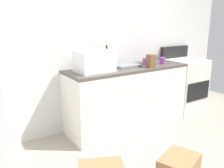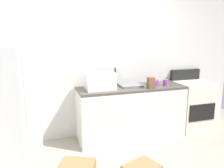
{
  "view_description": "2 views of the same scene",
  "coord_description": "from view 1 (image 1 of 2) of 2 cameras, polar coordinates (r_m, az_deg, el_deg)",
  "views": [
    {
      "loc": [
        -1.72,
        -1.48,
        1.54
      ],
      "look_at": [
        -0.22,
        0.81,
        0.81
      ],
      "focal_mm": 38.6,
      "sensor_mm": 36.0,
      "label": 1
    },
    {
      "loc": [
        -1.16,
        -2.32,
        1.76
      ],
      "look_at": [
        -0.14,
        0.87,
        1.04
      ],
      "focal_mm": 37.33,
      "sensor_mm": 36.0,
      "label": 2
    }
  ],
  "objects": [
    {
      "name": "mixing_bowl",
      "position": [
        3.7,
        8.7,
        5.46
      ],
      "size": [
        0.19,
        0.19,
        0.09
      ],
      "primitive_type": "cylinder",
      "color": "purple",
      "rests_on": "kitchen_counter"
    },
    {
      "name": "wall_back",
      "position": [
        3.5,
        -3.68,
        10.92
      ],
      "size": [
        5.0,
        0.1,
        2.6
      ],
      "primitive_type": "cube",
      "color": "silver",
      "rests_on": "ground_plane"
    },
    {
      "name": "kitchen_counter",
      "position": [
        3.53,
        3.61,
        -3.12
      ],
      "size": [
        1.8,
        0.6,
        0.9
      ],
      "color": "silver",
      "rests_on": "ground_plane"
    },
    {
      "name": "stove_oven",
      "position": [
        4.35,
        16.58,
        -0.07
      ],
      "size": [
        0.6,
        0.61,
        1.1
      ],
      "color": "silver",
      "rests_on": "ground_plane"
    },
    {
      "name": "sink_basin",
      "position": [
        3.46,
        3.21,
        4.45
      ],
      "size": [
        0.36,
        0.32,
        0.03
      ],
      "primitive_type": "cube",
      "color": "slate",
      "rests_on": "kitchen_counter"
    },
    {
      "name": "microwave",
      "position": [
        3.08,
        -4.19,
        5.42
      ],
      "size": [
        0.46,
        0.34,
        0.27
      ],
      "primitive_type": "cube",
      "color": "white",
      "rests_on": "kitchen_counter"
    },
    {
      "name": "knife_block",
      "position": [
        3.42,
        9.2,
        5.44
      ],
      "size": [
        0.1,
        0.1,
        0.18
      ],
      "primitive_type": "cube",
      "color": "brown",
      "rests_on": "kitchen_counter"
    },
    {
      "name": "coffee_mug",
      "position": [
        3.73,
        11.85,
        5.46
      ],
      "size": [
        0.08,
        0.08,
        0.1
      ],
      "primitive_type": "cylinder",
      "color": "purple",
      "rests_on": "kitchen_counter"
    },
    {
      "name": "wine_bottle",
      "position": [
        3.46,
        -1.26,
        6.06
      ],
      "size": [
        0.07,
        0.07,
        0.3
      ],
      "color": "#193F1E",
      "rests_on": "kitchen_counter"
    }
  ]
}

